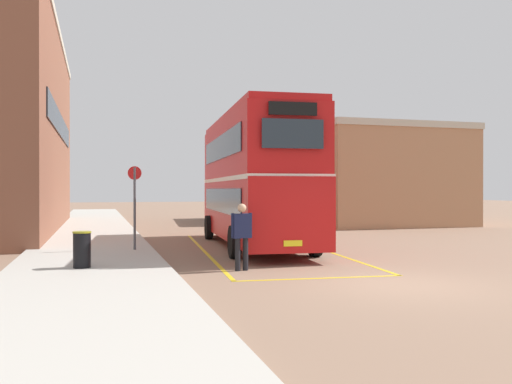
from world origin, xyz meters
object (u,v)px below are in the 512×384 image
(double_decker_bus, at_px, (254,178))
(single_deck_bus, at_px, (241,196))
(pedestrian_boarding, at_px, (242,232))
(litter_bin, at_px, (82,249))
(bus_stop_sign, at_px, (135,200))

(double_decker_bus, relative_size, single_deck_bus, 1.18)
(double_decker_bus, height_order, single_deck_bus, double_decker_bus)
(double_decker_bus, xyz_separation_m, single_deck_bus, (3.52, 15.37, -0.87))
(single_deck_bus, xyz_separation_m, pedestrian_boarding, (-5.46, -20.96, -0.64))
(litter_bin, height_order, bus_stop_sign, bus_stop_sign)
(single_deck_bus, bearing_deg, double_decker_bus, -102.89)
(double_decker_bus, xyz_separation_m, pedestrian_boarding, (-1.95, -5.59, -1.51))
(litter_bin, bearing_deg, single_deck_bus, 65.11)
(litter_bin, bearing_deg, pedestrian_boarding, -10.12)
(bus_stop_sign, bearing_deg, litter_bin, -112.00)
(double_decker_bus, height_order, bus_stop_sign, double_decker_bus)
(double_decker_bus, distance_m, litter_bin, 7.88)
(litter_bin, distance_m, bus_stop_sign, 4.26)
(double_decker_bus, relative_size, bus_stop_sign, 3.96)
(pedestrian_boarding, relative_size, litter_bin, 1.91)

